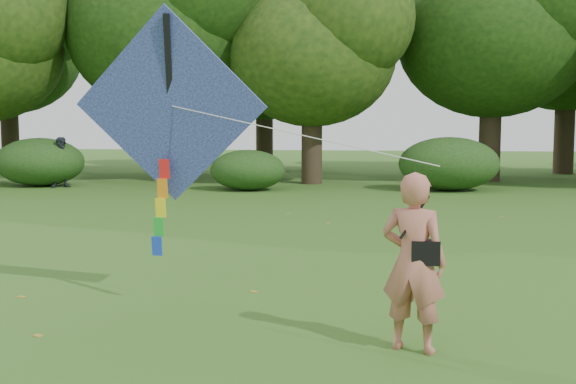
# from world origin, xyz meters

# --- Properties ---
(ground) EXTENTS (100.00, 100.00, 0.00)m
(ground) POSITION_xyz_m (0.00, 0.00, 0.00)
(ground) COLOR #265114
(ground) RESTS_ON ground
(man_kite_flyer) EXTENTS (0.82, 0.67, 1.94)m
(man_kite_flyer) POSITION_xyz_m (0.85, -0.05, 0.97)
(man_kite_flyer) COLOR #C06C5A
(man_kite_flyer) RESTS_ON ground
(bystander_left) EXTENTS (1.10, 1.00, 1.84)m
(bystander_left) POSITION_xyz_m (-10.88, 17.32, 0.92)
(bystander_left) COLOR #282F36
(bystander_left) RESTS_ON ground
(crossbody_bag) EXTENTS (0.43, 0.20, 0.74)m
(crossbody_bag) POSITION_xyz_m (0.96, -0.08, 1.10)
(crossbody_bag) COLOR black
(crossbody_bag) RESTS_ON ground
(flying_kite) EXTENTS (4.65, 1.99, 3.28)m
(flying_kite) POSITION_xyz_m (-2.25, 1.50, 2.63)
(flying_kite) COLOR #2845B1
(flying_kite) RESTS_ON ground
(tree_line) EXTENTS (54.70, 15.30, 9.48)m
(tree_line) POSITION_xyz_m (1.67, 22.88, 5.60)
(tree_line) COLOR #3A2D1E
(tree_line) RESTS_ON ground
(shrub_band) EXTENTS (39.15, 3.22, 1.88)m
(shrub_band) POSITION_xyz_m (-0.72, 17.60, 0.86)
(shrub_band) COLOR #264919
(shrub_band) RESTS_ON ground
(fallen_leaves) EXTENTS (8.73, 15.04, 0.01)m
(fallen_leaves) POSITION_xyz_m (-1.25, 4.57, 0.01)
(fallen_leaves) COLOR olive
(fallen_leaves) RESTS_ON ground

